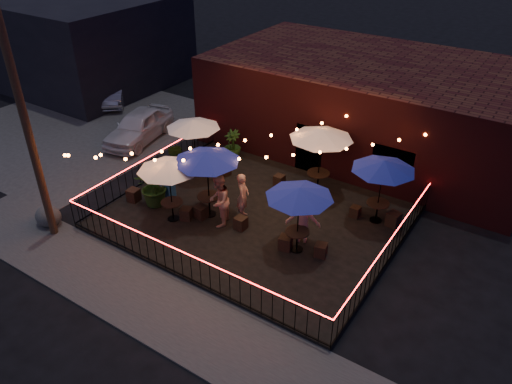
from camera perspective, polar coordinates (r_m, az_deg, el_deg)
ground at (r=16.97m, az=-3.87°, el=-6.36°), size 110.00×110.00×0.00m
patio at (r=18.23m, az=-0.12°, el=-2.95°), size 10.00×8.00×0.15m
sidewalk at (r=15.15m, az=-11.41°, el=-12.52°), size 18.00×2.50×0.05m
parking_lot at (r=27.03m, az=-19.50°, el=7.14°), size 11.00×12.00×0.02m
brick_building at (r=23.32m, az=13.07°, el=9.67°), size 14.00×8.00×4.00m
background_building at (r=33.67m, az=-20.28°, el=16.23°), size 12.00×9.00×5.00m
utility_pole at (r=17.06m, az=-24.68°, el=6.55°), size 0.26×0.26×8.00m
fence_front at (r=15.38m, az=-8.46°, el=-8.20°), size 10.00×0.04×1.04m
fence_left at (r=20.69m, az=-11.75°, el=2.80°), size 0.04×8.00×1.04m
fence_right at (r=16.20m, az=14.90°, el=-6.68°), size 0.04×8.00×1.04m
festoon_lights at (r=17.26m, az=-3.48°, el=4.33°), size 10.02×8.72×1.32m
cafe_table_0 at (r=17.16m, az=-10.02°, el=2.88°), size 2.25×2.25×2.36m
cafe_table_1 at (r=20.05m, az=-7.21°, el=7.64°), size 2.78×2.78×2.40m
cafe_table_2 at (r=17.14m, az=-5.66°, el=3.97°), size 2.61×2.61×2.58m
cafe_table_3 at (r=18.64m, az=7.48°, el=6.50°), size 2.96×2.96×2.66m
cafe_table_4 at (r=15.40m, az=4.99°, el=-0.15°), size 2.71×2.71×2.40m
cafe_table_5 at (r=17.32m, az=14.39°, el=2.88°), size 2.38×2.38×2.43m
bistro_chair_0 at (r=19.49m, az=-13.82°, el=-0.34°), size 0.45×0.45×0.49m
bistro_chair_1 at (r=18.08m, az=-7.96°, el=-2.47°), size 0.49×0.49×0.45m
bistro_chair_2 at (r=21.15m, az=-6.24°, el=3.17°), size 0.56×0.56×0.50m
bistro_chair_3 at (r=20.68m, az=-3.64°, el=2.60°), size 0.52×0.52×0.50m
bistro_chair_4 at (r=18.07m, az=-6.29°, el=-2.29°), size 0.45×0.45×0.48m
bistro_chair_5 at (r=17.44m, az=-1.76°, el=-3.55°), size 0.41×0.41×0.46m
bistro_chair_6 at (r=19.94m, az=2.67°, el=1.35°), size 0.38×0.38×0.44m
bistro_chair_7 at (r=18.80m, az=5.39°, el=-0.82°), size 0.49×0.49×0.44m
bistro_chair_8 at (r=16.53m, az=3.39°, el=-5.80°), size 0.49×0.49×0.48m
bistro_chair_9 at (r=16.36m, az=7.42°, el=-6.60°), size 0.45×0.45×0.45m
bistro_chair_10 at (r=18.41m, az=11.26°, el=-2.21°), size 0.34×0.34×0.40m
bistro_chair_11 at (r=18.22m, az=15.43°, el=-3.03°), size 0.49×0.49×0.50m
patron_a at (r=17.67m, az=-1.51°, el=-0.46°), size 0.65×0.76×1.77m
patron_b at (r=17.27m, az=-4.26°, el=-0.98°), size 1.05×1.17×1.98m
patron_c at (r=16.55m, az=5.40°, el=-3.00°), size 1.34×1.08×1.82m
potted_shrub_a at (r=18.78m, az=-11.45°, el=0.55°), size 1.64×1.51×1.54m
potted_shrub_b at (r=20.93m, az=-9.32°, el=3.89°), size 0.87×0.77×1.33m
potted_shrub_c at (r=21.76m, az=-2.73°, el=5.41°), size 0.78×0.78×1.32m
cooler at (r=19.31m, az=-10.24°, el=0.43°), size 0.65×0.48×0.83m
boulder at (r=19.27m, az=-22.65°, el=-2.58°), size 1.15×1.06×0.73m
car_white at (r=24.37m, az=-13.23°, el=7.35°), size 2.56×4.51×1.45m
car_silver at (r=29.57m, az=-16.29°, el=11.24°), size 3.98×4.20×1.41m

